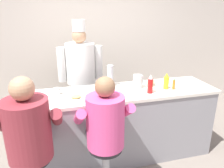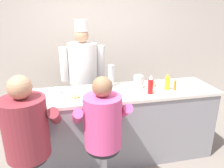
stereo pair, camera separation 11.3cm
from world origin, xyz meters
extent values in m
cube|color=beige|center=(0.00, 1.96, 1.35)|extent=(10.00, 0.06, 2.70)
cube|color=gray|center=(0.00, 0.34, 0.48)|extent=(2.62, 0.66, 0.95)
cube|color=silver|center=(0.00, 0.34, 0.97)|extent=(2.67, 0.69, 0.04)
cylinder|color=red|center=(0.39, 0.18, 1.09)|extent=(0.07, 0.07, 0.19)
cone|color=white|center=(0.39, 0.18, 1.21)|extent=(0.05, 0.05, 0.05)
cylinder|color=yellow|center=(0.66, 0.27, 1.08)|extent=(0.07, 0.07, 0.17)
cone|color=yellow|center=(0.66, 0.27, 1.19)|extent=(0.05, 0.05, 0.05)
cylinder|color=orange|center=(0.75, 0.22, 1.06)|extent=(0.04, 0.04, 0.13)
cylinder|color=#287F2D|center=(0.75, 0.22, 1.12)|extent=(0.02, 0.02, 0.01)
cylinder|color=silver|center=(0.30, 0.40, 1.08)|extent=(0.12, 0.12, 0.18)
cube|color=silver|center=(0.37, 0.40, 1.09)|extent=(0.01, 0.01, 0.11)
cylinder|color=white|center=(-0.55, 0.21, 1.00)|extent=(0.27, 0.27, 0.02)
ellipsoid|color=#E0BC60|center=(-0.55, 0.21, 1.03)|extent=(0.12, 0.10, 0.03)
cylinder|color=#B24C47|center=(-0.28, 0.11, 1.02)|extent=(0.15, 0.15, 0.06)
cylinder|color=white|center=(-0.77, 0.43, 1.04)|extent=(0.08, 0.08, 0.08)
torus|color=white|center=(-0.71, 0.43, 1.04)|extent=(0.06, 0.02, 0.06)
cylinder|color=beige|center=(0.50, 0.42, 1.04)|extent=(0.09, 0.09, 0.09)
torus|color=beige|center=(0.57, 0.42, 1.04)|extent=(0.07, 0.02, 0.07)
cylinder|color=#B7BABF|center=(-0.04, 0.56, 1.14)|extent=(0.08, 0.08, 0.29)
cylinder|color=silver|center=(-0.04, 0.56, 1.29)|extent=(0.09, 0.09, 0.01)
cylinder|color=#232328|center=(-1.05, -0.28, 0.62)|extent=(0.36, 0.36, 0.05)
cylinder|color=#33384C|center=(-1.16, -0.07, 0.66)|extent=(0.16, 0.43, 0.16)
cylinder|color=#33384C|center=(-0.95, -0.07, 0.66)|extent=(0.16, 0.43, 0.16)
cylinder|color=maroon|center=(-1.05, -0.28, 0.94)|extent=(0.43, 0.43, 0.61)
cylinder|color=maroon|center=(-0.79, -0.16, 0.97)|extent=(0.11, 0.46, 0.37)
sphere|color=tan|center=(-1.05, -0.28, 1.36)|extent=(0.22, 0.22, 0.22)
cylinder|color=#232328|center=(-0.31, -0.28, 0.62)|extent=(0.36, 0.36, 0.05)
cylinder|color=#33384C|center=(-0.41, -0.08, 0.66)|extent=(0.15, 0.40, 0.15)
cylinder|color=#33384C|center=(-0.21, -0.08, 0.66)|extent=(0.15, 0.40, 0.15)
cylinder|color=#E54C8C|center=(-0.31, -0.28, 0.92)|extent=(0.40, 0.40, 0.56)
cylinder|color=#E54C8C|center=(-0.56, -0.17, 0.95)|extent=(0.10, 0.43, 0.34)
cylinder|color=#E54C8C|center=(-0.06, -0.17, 0.95)|extent=(0.10, 0.43, 0.34)
sphere|color=#8C6647|center=(-0.31, -0.28, 1.30)|extent=(0.20, 0.20, 0.20)
cube|color=#232328|center=(-0.36, 1.23, 0.43)|extent=(0.36, 0.20, 0.86)
cube|color=white|center=(-0.36, 1.17, 0.60)|extent=(0.32, 0.02, 0.52)
cylinder|color=white|center=(-0.36, 1.23, 1.18)|extent=(0.47, 0.47, 0.64)
sphere|color=tan|center=(-0.36, 1.23, 1.61)|extent=(0.22, 0.22, 0.22)
cylinder|color=white|center=(-0.36, 1.23, 1.77)|extent=(0.20, 0.20, 0.18)
cylinder|color=white|center=(-0.66, 1.23, 1.18)|extent=(0.13, 0.13, 0.55)
cylinder|color=white|center=(-0.06, 1.23, 1.18)|extent=(0.13, 0.13, 0.55)
camera|label=1|loc=(-0.75, -2.21, 2.03)|focal=35.00mm
camera|label=2|loc=(-0.64, -2.24, 2.03)|focal=35.00mm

